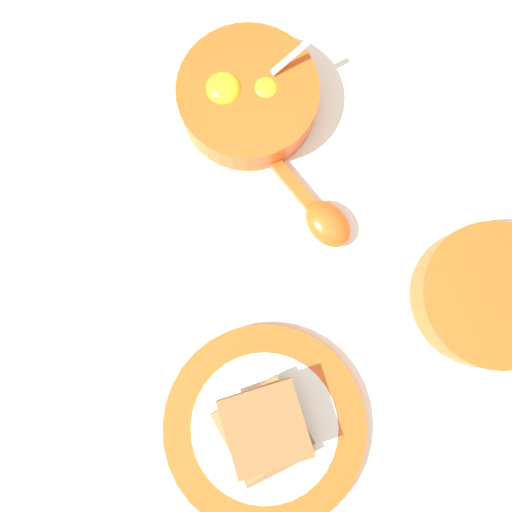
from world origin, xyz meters
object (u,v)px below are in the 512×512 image
at_px(egg_bowl, 248,97).
at_px(toast_sandwich, 264,430).
at_px(toast_plate, 265,426).
at_px(congee_bowl, 489,296).
at_px(soup_spoon, 322,217).

xyz_separation_m(egg_bowl, toast_sandwich, (0.33, -0.19, 0.01)).
relative_size(toast_plate, congee_bowl, 1.39).
bearing_deg(egg_bowl, congee_bowl, 16.09).
bearing_deg(toast_sandwich, congee_bowl, 86.73).
bearing_deg(toast_sandwich, egg_bowl, 150.03).
xyz_separation_m(soup_spoon, congee_bowl, (0.18, 0.10, 0.01)).
relative_size(toast_sandwich, soup_spoon, 0.74).
relative_size(toast_sandwich, congee_bowl, 0.65).
height_order(egg_bowl, congee_bowl, egg_bowl).
bearing_deg(toast_plate, toast_sandwich, 170.82).
relative_size(egg_bowl, soup_spoon, 1.17).
bearing_deg(congee_bowl, toast_plate, -92.91).
bearing_deg(egg_bowl, toast_sandwich, -29.97).
height_order(toast_sandwich, congee_bowl, toast_sandwich).
xyz_separation_m(egg_bowl, congee_bowl, (0.35, 0.10, 0.00)).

